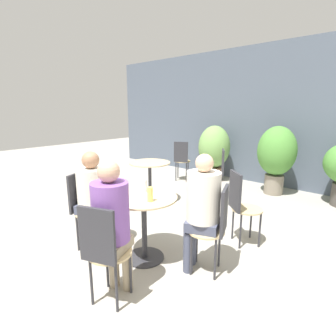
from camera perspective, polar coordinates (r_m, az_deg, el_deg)
ground_plane at (r=3.02m, az=-4.12°, el=-20.86°), size 20.00×20.00×0.00m
storefront_wall at (r=6.03m, az=24.37°, el=10.13°), size 10.00×0.06×3.00m
cafe_table_near at (r=2.94m, az=-5.24°, el=-9.80°), size 0.73×0.73×0.74m
cafe_table_far at (r=4.69m, az=-3.98°, el=-1.08°), size 0.73×0.73×0.74m
bistro_chair_0 at (r=3.33m, az=-17.76°, el=-7.40°), size 0.42×0.41×0.93m
bistro_chair_1 at (r=2.32m, az=-13.84°, el=-16.41°), size 0.41×0.42×0.93m
bistro_chair_2 at (r=2.72m, az=10.31°, el=-11.64°), size 0.42×0.41×0.93m
bistro_chair_3 at (r=3.35m, az=15.52°, el=-7.09°), size 0.43×0.44×0.93m
bistro_chair_5 at (r=4.97m, az=10.86°, el=-0.31°), size 0.43×0.43×0.93m
bistro_chair_6 at (r=6.07m, az=2.95°, el=2.30°), size 0.42×0.43×0.93m
seated_person_0 at (r=3.19m, az=-15.83°, el=-5.19°), size 0.42×0.40×1.20m
seated_person_1 at (r=2.34m, az=-12.13°, el=-10.66°), size 0.36×0.38×1.27m
seated_person_2 at (r=2.67m, az=7.37°, el=-7.70°), size 0.41×0.39×1.25m
beer_glass_0 at (r=3.01m, az=-5.15°, el=-3.85°), size 0.06×0.06×0.15m
beer_glass_1 at (r=2.70m, az=-3.91°, el=-5.74°), size 0.06×0.06×0.15m
potted_plant_0 at (r=6.21m, az=10.00°, el=4.01°), size 0.73×0.73×1.28m
potted_plant_1 at (r=5.52m, az=22.56°, el=2.84°), size 0.73×0.73×1.34m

